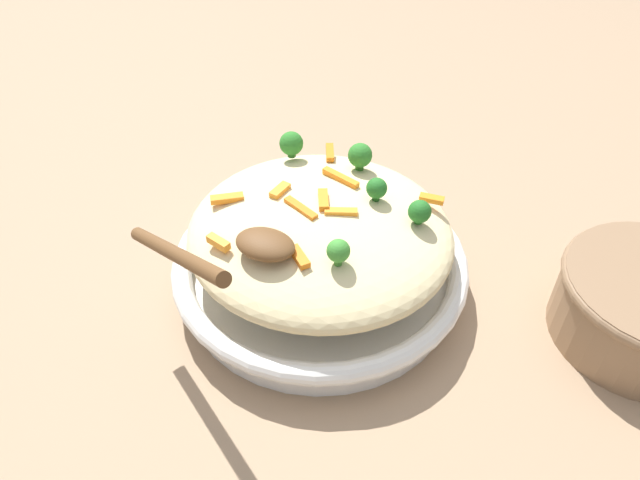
% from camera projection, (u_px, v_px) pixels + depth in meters
% --- Properties ---
extents(ground_plane, '(2.40, 2.40, 0.00)m').
position_uv_depth(ground_plane, '(320.00, 284.00, 0.64)').
color(ground_plane, '#9E7F60').
extents(serving_bowl, '(0.31, 0.31, 0.05)m').
position_uv_depth(serving_bowl, '(320.00, 267.00, 0.62)').
color(serving_bowl, white).
rests_on(serving_bowl, ground_plane).
extents(pasta_mound, '(0.27, 0.26, 0.06)m').
position_uv_depth(pasta_mound, '(320.00, 232.00, 0.59)').
color(pasta_mound, beige).
rests_on(pasta_mound, serving_bowl).
extents(carrot_piece_0, '(0.02, 0.03, 0.01)m').
position_uv_depth(carrot_piece_0, '(326.00, 201.00, 0.57)').
color(carrot_piece_0, orange).
rests_on(carrot_piece_0, pasta_mound).
extents(carrot_piece_1, '(0.02, 0.03, 0.01)m').
position_uv_depth(carrot_piece_1, '(330.00, 152.00, 0.64)').
color(carrot_piece_1, orange).
rests_on(carrot_piece_1, pasta_mound).
extents(carrot_piece_2, '(0.03, 0.01, 0.01)m').
position_uv_depth(carrot_piece_2, '(432.00, 199.00, 0.58)').
color(carrot_piece_2, orange).
rests_on(carrot_piece_2, pasta_mound).
extents(carrot_piece_3, '(0.04, 0.02, 0.01)m').
position_uv_depth(carrot_piece_3, '(344.00, 179.00, 0.60)').
color(carrot_piece_3, orange).
rests_on(carrot_piece_3, pasta_mound).
extents(carrot_piece_4, '(0.04, 0.02, 0.01)m').
position_uv_depth(carrot_piece_4, '(301.00, 208.00, 0.56)').
color(carrot_piece_4, orange).
rests_on(carrot_piece_4, pasta_mound).
extents(carrot_piece_5, '(0.03, 0.03, 0.01)m').
position_uv_depth(carrot_piece_5, '(299.00, 257.00, 0.52)').
color(carrot_piece_5, orange).
rests_on(carrot_piece_5, pasta_mound).
extents(carrot_piece_6, '(0.01, 0.03, 0.01)m').
position_uv_depth(carrot_piece_6, '(280.00, 191.00, 0.58)').
color(carrot_piece_6, orange).
rests_on(carrot_piece_6, pasta_mound).
extents(carrot_piece_7, '(0.03, 0.01, 0.01)m').
position_uv_depth(carrot_piece_7, '(218.00, 242.00, 0.53)').
color(carrot_piece_7, orange).
rests_on(carrot_piece_7, pasta_mound).
extents(carrot_piece_8, '(0.03, 0.02, 0.01)m').
position_uv_depth(carrot_piece_8, '(340.00, 214.00, 0.56)').
color(carrot_piece_8, orange).
rests_on(carrot_piece_8, pasta_mound).
extents(carrot_piece_9, '(0.03, 0.03, 0.01)m').
position_uv_depth(carrot_piece_9, '(227.00, 198.00, 0.58)').
color(carrot_piece_9, orange).
rests_on(carrot_piece_9, pasta_mound).
extents(broccoli_floret_0, '(0.02, 0.02, 0.03)m').
position_uv_depth(broccoli_floret_0, '(338.00, 251.00, 0.50)').
color(broccoli_floret_0, '#377928').
rests_on(broccoli_floret_0, pasta_mound).
extents(broccoli_floret_1, '(0.02, 0.02, 0.03)m').
position_uv_depth(broccoli_floret_1, '(377.00, 189.00, 0.57)').
color(broccoli_floret_1, '#205B1C').
rests_on(broccoli_floret_1, pasta_mound).
extents(broccoli_floret_2, '(0.03, 0.03, 0.03)m').
position_uv_depth(broccoli_floret_2, '(291.00, 144.00, 0.63)').
color(broccoli_floret_2, '#296820').
rests_on(broccoli_floret_2, pasta_mound).
extents(broccoli_floret_3, '(0.02, 0.02, 0.02)m').
position_uv_depth(broccoli_floret_3, '(420.00, 212.00, 0.55)').
color(broccoli_floret_3, '#205B1C').
rests_on(broccoli_floret_3, pasta_mound).
extents(broccoli_floret_4, '(0.03, 0.03, 0.03)m').
position_uv_depth(broccoli_floret_4, '(360.00, 156.00, 0.61)').
color(broccoli_floret_4, '#296820').
rests_on(broccoli_floret_4, pasta_mound).
extents(serving_spoon, '(0.16, 0.14, 0.09)m').
position_uv_depth(serving_spoon, '(232.00, 247.00, 0.49)').
color(serving_spoon, brown).
rests_on(serving_spoon, pasta_mound).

